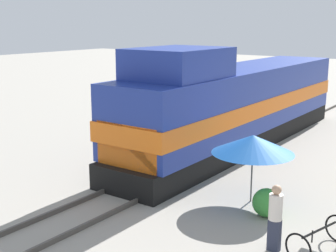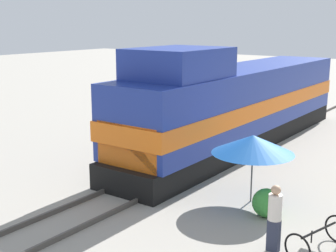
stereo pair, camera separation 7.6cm
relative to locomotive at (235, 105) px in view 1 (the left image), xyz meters
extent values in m
plane|color=gray|center=(0.00, -5.43, -1.94)|extent=(120.00, 120.00, 0.00)
cube|color=#4C4742|center=(-0.72, -5.43, -1.86)|extent=(0.08, 41.29, 0.15)
cube|color=#4C4742|center=(0.72, -5.43, -1.86)|extent=(0.08, 41.29, 0.15)
cube|color=black|center=(0.00, 0.52, -1.49)|extent=(2.73, 16.59, 0.90)
cube|color=navy|center=(0.00, 0.52, 0.30)|extent=(2.96, 15.92, 2.68)
cube|color=orange|center=(0.00, 0.52, 0.03)|extent=(3.00, 16.09, 0.70)
cube|color=orange|center=(0.00, -6.28, -0.30)|extent=(2.52, 2.32, 1.47)
cube|color=navy|center=(0.00, -4.46, 2.18)|extent=(2.79, 3.65, 1.09)
cylinder|color=#4C4C4C|center=(3.56, -5.55, -0.93)|extent=(0.05, 0.05, 2.02)
cone|color=#1959B2|center=(3.56, -5.55, -0.06)|extent=(2.58, 2.58, 0.58)
sphere|color=#388C38|center=(4.45, -6.35, -1.52)|extent=(0.84, 0.84, 0.84)
cube|color=#2D3347|center=(5.48, -8.20, -1.52)|extent=(0.30, 0.20, 0.83)
cylinder|color=silver|center=(5.48, -8.20, -0.78)|extent=(0.34, 0.34, 0.66)
sphere|color=tan|center=(5.48, -8.20, -0.34)|extent=(0.24, 0.24, 0.24)
torus|color=black|center=(6.18, -8.45, -1.57)|extent=(0.73, 0.24, 0.74)
cube|color=black|center=(6.40, -7.63, -1.35)|extent=(0.42, 1.40, 0.04)
cylinder|color=black|center=(6.33, -7.91, -1.44)|extent=(0.04, 0.04, 0.31)
camera|label=1|loc=(9.59, -18.46, 3.66)|focal=50.00mm
camera|label=2|loc=(9.65, -18.42, 3.66)|focal=50.00mm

